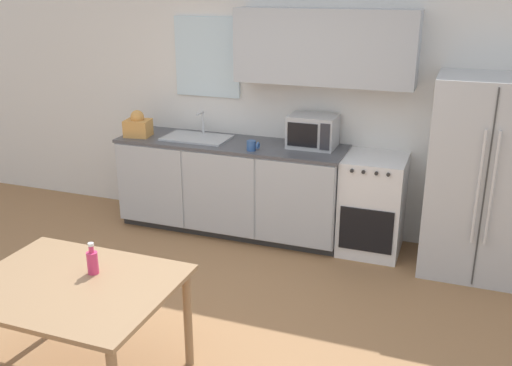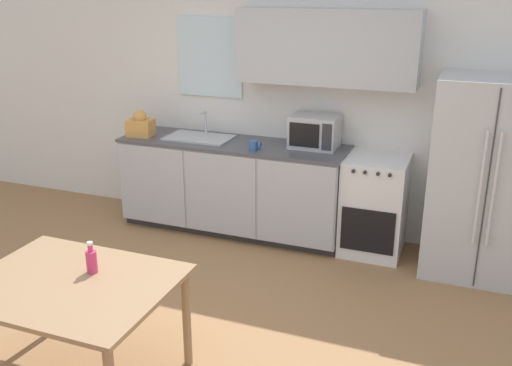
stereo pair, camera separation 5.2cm
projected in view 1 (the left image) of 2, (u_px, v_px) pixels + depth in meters
ground_plane at (177, 340)px, 4.05m from camera, size 12.00×12.00×0.00m
wall_back at (285, 89)px, 5.55m from camera, size 12.00×0.38×2.70m
kitchen_counter at (231, 186)px, 5.73m from camera, size 2.28×0.66×0.93m
oven_range at (373, 205)px, 5.29m from camera, size 0.56×0.61×0.91m
refrigerator at (484, 178)px, 4.80m from camera, size 0.91×0.76×1.70m
kitchen_sink at (197, 137)px, 5.70m from camera, size 0.65×0.40×0.25m
microwave at (313, 131)px, 5.37m from camera, size 0.44×0.35×0.31m
coffee_mug at (252, 146)px, 5.28m from camera, size 0.12×0.09×0.09m
grocery_bag_0 at (138, 126)px, 5.76m from camera, size 0.28×0.25×0.27m
dining_table at (73, 296)px, 3.40m from camera, size 1.21×0.95×0.72m
drink_bottle at (93, 261)px, 3.47m from camera, size 0.07×0.07×0.20m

